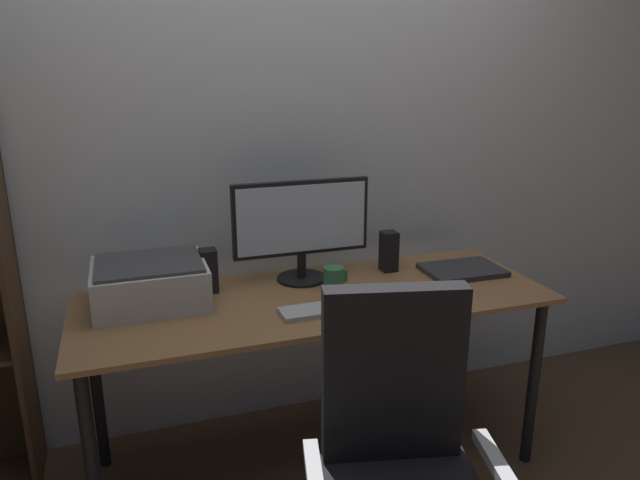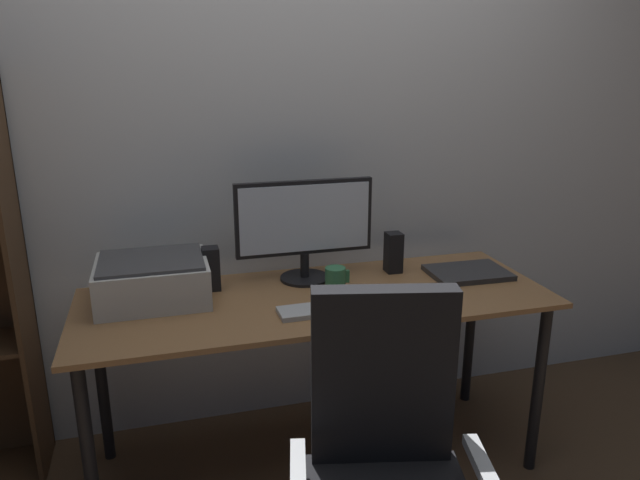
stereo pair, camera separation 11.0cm
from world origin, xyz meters
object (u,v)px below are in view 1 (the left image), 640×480
Objects in this scene: mouse at (384,299)px; speaker_left at (209,271)px; coffee_mug at (334,278)px; printer at (150,283)px; laptop at (462,270)px; keyboard at (321,310)px; speaker_right at (389,251)px; monitor at (302,224)px; desk at (316,316)px.

mouse is 0.56× the size of speaker_left.
printer reaches higher than coffee_mug.
laptop is 1.05m from speaker_left.
laptop is (0.58, 0.00, -0.03)m from coffee_mug.
laptop is 1.26m from printer.
keyboard is 1.71× the size of speaker_right.
monitor is 1.73× the size of laptop.
coffee_mug is (0.09, -0.13, -0.19)m from monitor.
monitor is at bearing 133.30° from mouse.
speaker_right is at bearing -1.20° from monitor.
printer is at bearing 178.19° from laptop.
monitor reaches higher than speaker_right.
speaker_left is at bearing 135.31° from keyboard.
keyboard is at bearing -102.30° from desk.
desk is 6.13× the size of keyboard.
monitor is 5.76× the size of mouse.
speaker_left is (-0.46, 0.13, 0.04)m from coffee_mug.
mouse is at bearing -28.68° from speaker_left.
desk is 18.51× the size of mouse.
coffee_mug is at bearing -156.65° from speaker_right.
desk is 0.28m from mouse.
keyboard is (-0.04, -0.33, -0.23)m from monitor.
mouse is at bearing -154.69° from laptop.
laptop is (0.45, 0.20, -0.01)m from mouse.
mouse is at bearing -18.64° from printer.
coffee_mug is at bearing -15.25° from speaker_left.
desk is at bearing -151.19° from coffee_mug.
speaker_right is at bearing 157.86° from laptop.
speaker_left is (-0.38, 0.18, 0.17)m from desk.
mouse reaches higher than desk.
laptop reaches higher than keyboard.
monitor reaches higher than keyboard.
keyboard is at bearing -26.14° from printer.
printer is at bearing -167.12° from speaker_left.
mouse is 0.49m from laptop.
printer reaches higher than laptop.
laptop is at bearing 34.41° from mouse.
desk is 4.44× the size of printer.
printer is (-0.98, -0.05, -0.00)m from speaker_right.
laptop is at bearing -3.40° from printer.
desk is 0.37m from monitor.
desk is 18.50× the size of coffee_mug.
speaker_right is at bearing 23.35° from coffee_mug.
speaker_right is 0.98m from printer.
desk is 10.45× the size of speaker_right.
laptop is (0.70, 0.20, 0.00)m from keyboard.
laptop is at bearing 4.35° from desk.
printer is at bearing -177.07° from speaker_right.
laptop is 1.88× the size of speaker_left.
coffee_mug is 0.24× the size of printer.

